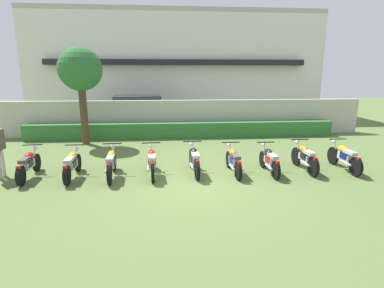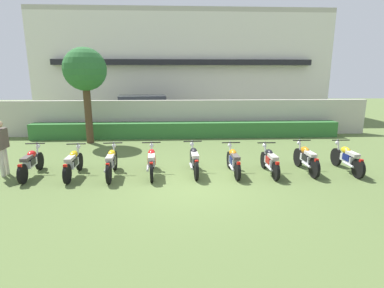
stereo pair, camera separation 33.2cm
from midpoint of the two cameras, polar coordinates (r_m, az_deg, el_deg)
name	(u,v)px [view 2 (the right image)]	position (r m, az deg, el deg)	size (l,w,h in m)	color
ground	(194,184)	(8.83, 1.48, -7.58)	(60.00, 60.00, 0.00)	#566B38
building	(182,67)	(23.47, -1.40, 14.46)	(19.99, 6.50, 7.31)	silver
compound_wall	(186,118)	(15.68, -0.54, 5.02)	(18.99, 0.30, 1.81)	#BCB7A8
hedge_row	(186,130)	(15.07, -0.42, 2.68)	(15.19, 0.70, 0.77)	#337033
parked_car	(145,112)	(18.19, -8.32, 6.11)	(4.68, 2.48, 1.89)	black
tree_near_inspector	(85,71)	(14.36, -19.00, 12.97)	(1.89, 1.89, 4.27)	#4C3823
motorcycle_in_row_0	(31,163)	(10.51, -27.45, -3.14)	(0.60, 1.94, 0.95)	black
motorcycle_in_row_1	(73,163)	(9.96, -20.73, -3.35)	(0.60, 1.87, 0.95)	black
motorcycle_in_row_2	(112,162)	(9.61, -14.05, -3.35)	(0.60, 1.93, 0.98)	black
motorcycle_in_row_3	(152,161)	(9.51, -6.67, -3.25)	(0.60, 1.88, 0.97)	black
motorcycle_in_row_4	(194,160)	(9.59, 1.37, -2.99)	(0.60, 1.85, 0.98)	black
motorcycle_in_row_5	(233,161)	(9.67, 8.83, -3.14)	(0.60, 1.81, 0.94)	black
motorcycle_in_row_6	(270,161)	(9.91, 15.47, -3.08)	(0.60, 1.77, 0.94)	black
motorcycle_in_row_7	(306,158)	(10.49, 21.68, -2.53)	(0.60, 1.85, 0.97)	black
motorcycle_in_row_8	(347,158)	(11.08, 28.09, -2.40)	(0.60, 1.92, 0.97)	black
inspector_person	(1,143)	(10.89, -31.74, 0.16)	(0.24, 0.70, 1.75)	beige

